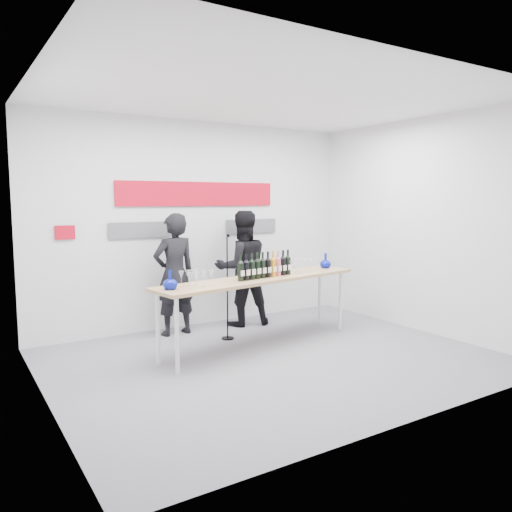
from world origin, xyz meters
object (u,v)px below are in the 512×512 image
(presenter_left, at_px, (174,274))
(presenter_right, at_px, (242,268))
(mic_stand, at_px, (228,307))
(tasting_table, at_px, (260,283))

(presenter_left, distance_m, presenter_right, 1.07)
(mic_stand, bearing_deg, presenter_right, 25.00)
(presenter_left, height_order, mic_stand, presenter_left)
(tasting_table, relative_size, mic_stand, 2.12)
(presenter_right, relative_size, mic_stand, 1.20)
(mic_stand, bearing_deg, presenter_left, 109.95)
(tasting_table, bearing_deg, presenter_right, 61.63)
(presenter_left, relative_size, presenter_right, 0.99)
(presenter_left, bearing_deg, tasting_table, 118.92)
(tasting_table, bearing_deg, mic_stand, 103.82)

